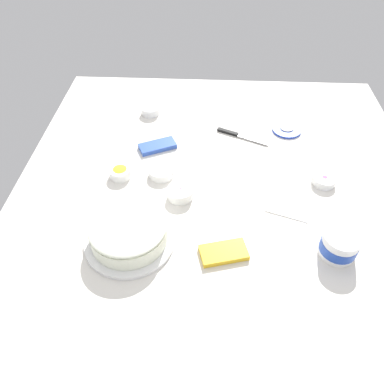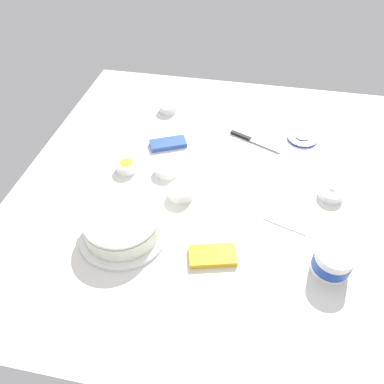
{
  "view_description": "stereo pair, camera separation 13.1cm",
  "coord_description": "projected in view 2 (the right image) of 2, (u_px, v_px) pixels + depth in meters",
  "views": [
    {
      "loc": [
        0.06,
        1.03,
        0.96
      ],
      "look_at": [
        0.1,
        0.11,
        0.04
      ],
      "focal_mm": 34.55,
      "sensor_mm": 36.0,
      "label": 1
    },
    {
      "loc": [
        -0.07,
        1.02,
        0.96
      ],
      "look_at": [
        0.1,
        0.11,
        0.04
      ],
      "focal_mm": 34.55,
      "sensor_mm": 36.0,
      "label": 2
    }
  ],
  "objects": [
    {
      "name": "candy_box_upper",
      "position": [
        168.0,
        144.0,
        1.55
      ],
      "size": [
        0.16,
        0.12,
        0.02
      ],
      "primitive_type": "cube",
      "rotation": [
        0.0,
        0.0,
        0.44
      ],
      "color": "#2D51B2",
      "rests_on": "ground_plane"
    },
    {
      "name": "sprinkle_bowl_pink",
      "position": [
        331.0,
        193.0,
        1.33
      ],
      "size": [
        0.09,
        0.09,
        0.03
      ],
      "color": "white",
      "rests_on": "ground_plane"
    },
    {
      "name": "paper_napkin",
      "position": [
        291.0,
        212.0,
        1.28
      ],
      "size": [
        0.19,
        0.19,
        0.01
      ],
      "primitive_type": "cube",
      "rotation": [
        0.0,
        0.0,
        -0.32
      ],
      "color": "white",
      "rests_on": "ground_plane"
    },
    {
      "name": "frosting_tub",
      "position": [
        333.0,
        262.0,
        1.09
      ],
      "size": [
        0.11,
        0.11,
        0.08
      ],
      "color": "white",
      "rests_on": "ground_plane"
    },
    {
      "name": "sprinkle_bowl_yellow",
      "position": [
        127.0,
        166.0,
        1.43
      ],
      "size": [
        0.08,
        0.08,
        0.04
      ],
      "color": "white",
      "rests_on": "ground_plane"
    },
    {
      "name": "frosted_cake",
      "position": [
        122.0,
        226.0,
        1.19
      ],
      "size": [
        0.29,
        0.29,
        0.09
      ],
      "color": "white",
      "rests_on": "ground_plane"
    },
    {
      "name": "candy_box_lower",
      "position": [
        213.0,
        256.0,
        1.15
      ],
      "size": [
        0.16,
        0.11,
        0.02
      ],
      "primitive_type": "cube",
      "rotation": [
        0.0,
        0.0,
        0.26
      ],
      "color": "yellow",
      "rests_on": "ground_plane"
    },
    {
      "name": "frosting_tub_lid",
      "position": [
        302.0,
        138.0,
        1.58
      ],
      "size": [
        0.13,
        0.13,
        0.02
      ],
      "color": "#233DAD",
      "rests_on": "ground_plane"
    },
    {
      "name": "sprinkle_bowl_green",
      "position": [
        167.0,
        169.0,
        1.43
      ],
      "size": [
        0.1,
        0.1,
        0.03
      ],
      "color": "white",
      "rests_on": "ground_plane"
    },
    {
      "name": "spreading_knife",
      "position": [
        251.0,
        139.0,
        1.58
      ],
      "size": [
        0.22,
        0.12,
        0.01
      ],
      "color": "silver",
      "rests_on": "ground_plane"
    },
    {
      "name": "sprinkle_bowl_orange",
      "position": [
        168.0,
        108.0,
        1.73
      ],
      "size": [
        0.09,
        0.09,
        0.03
      ],
      "color": "white",
      "rests_on": "ground_plane"
    },
    {
      "name": "sprinkle_bowl_rainbow",
      "position": [
        181.0,
        191.0,
        1.33
      ],
      "size": [
        0.09,
        0.09,
        0.04
      ],
      "color": "white",
      "rests_on": "ground_plane"
    },
    {
      "name": "ground_plane",
      "position": [
        224.0,
        182.0,
        1.4
      ],
      "size": [
        1.54,
        1.54,
        0.0
      ],
      "primitive_type": "plane",
      "color": "silver"
    }
  ]
}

